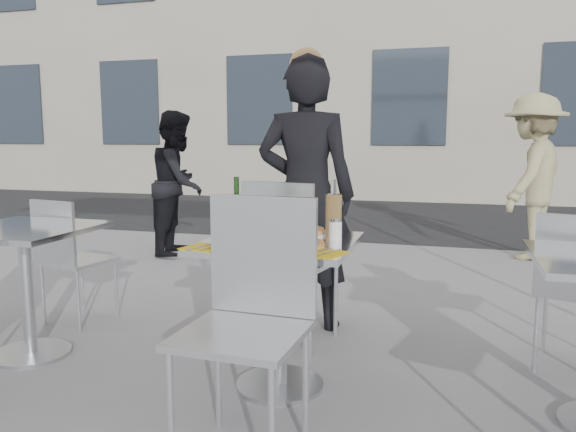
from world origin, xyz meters
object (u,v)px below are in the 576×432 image
(carafe, at_px, (334,215))
(wineglass_red_a, at_px, (292,219))
(chair_near, at_px, (252,303))
(side_table_left, at_px, (25,264))
(napkin_left, at_px, (205,247))
(side_chair_lfar, at_px, (67,251))
(salad_plate, at_px, (278,233))
(wineglass_white_a, at_px, (265,216))
(main_table, at_px, (280,283))
(pedestrian_b, at_px, (532,177))
(pedestrian_a, at_px, (178,183))
(wineglass_red_b, at_px, (298,219))
(pizza_far, at_px, (294,231))
(sugar_shaker, at_px, (335,229))
(woman_diner, at_px, (306,195))
(pizza_near, at_px, (288,244))
(wineglass_white_b, at_px, (292,216))
(napkin_right, at_px, (323,253))
(chair_far, at_px, (287,250))
(wine_bottle, at_px, (237,212))

(carafe, height_order, wineglass_red_a, carafe)
(chair_near, height_order, wineglass_red_a, chair_near)
(side_table_left, distance_m, napkin_left, 1.28)
(side_chair_lfar, bearing_deg, wineglass_red_a, 174.54)
(salad_plate, xyz_separation_m, wineglass_red_a, (0.07, -0.01, 0.07))
(salad_plate, distance_m, wineglass_white_a, 0.12)
(main_table, bearing_deg, pedestrian_b, 66.23)
(pedestrian_a, relative_size, wineglass_red_b, 9.69)
(main_table, relative_size, wineglass_red_a, 4.76)
(pizza_far, bearing_deg, pedestrian_a, 127.19)
(pedestrian_a, xyz_separation_m, wineglass_red_b, (2.09, -2.85, 0.10))
(sugar_shaker, bearing_deg, wineglass_red_b, -151.91)
(pizza_far, height_order, wineglass_red_b, wineglass_red_b)
(woman_diner, relative_size, pizza_far, 5.08)
(pizza_near, xyz_separation_m, wineglass_white_a, (-0.17, 0.16, 0.10))
(wineglass_white_b, bearing_deg, napkin_right, -54.76)
(pedestrian_b, bearing_deg, chair_far, -5.15)
(pedestrian_a, distance_m, napkin_left, 3.58)
(wineglass_red_a, bearing_deg, pizza_near, -84.66)
(woman_diner, height_order, wine_bottle, woman_diner)
(napkin_right, bearing_deg, wineglass_white_a, 160.95)
(chair_near, height_order, pizza_near, chair_near)
(carafe, distance_m, napkin_left, 0.65)
(chair_near, distance_m, carafe, 0.74)
(napkin_right, bearing_deg, pizza_far, 139.16)
(pedestrian_b, distance_m, sugar_shaker, 3.78)
(chair_far, xyz_separation_m, carafe, (0.36, -0.43, 0.28))
(salad_plate, height_order, wineglass_white_b, wineglass_white_b)
(pedestrian_a, distance_m, wineglass_red_b, 3.54)
(pedestrian_b, distance_m, wineglass_red_b, 3.92)
(side_chair_lfar, distance_m, wineglass_red_a, 1.80)
(pedestrian_b, xyz_separation_m, pizza_near, (-1.52, -3.75, -0.09))
(wineglass_red_a, bearing_deg, wine_bottle, 157.53)
(pizza_far, xyz_separation_m, wineglass_white_b, (0.02, -0.11, 0.09))
(wineglass_red_a, height_order, wineglass_red_b, same)
(carafe, bearing_deg, pedestrian_b, 68.83)
(main_table, relative_size, pizza_near, 2.19)
(chair_far, distance_m, napkin_left, 0.85)
(pedestrian_a, height_order, wineglass_white_a, pedestrian_a)
(chair_far, height_order, pedestrian_b, pedestrian_b)
(wine_bottle, distance_m, wineglass_red_b, 0.39)
(salad_plate, height_order, napkin_left, salad_plate)
(main_table, height_order, side_chair_lfar, side_chair_lfar)
(carafe, xyz_separation_m, wineglass_red_a, (-0.18, -0.13, -0.01))
(side_table_left, relative_size, chair_near, 0.74)
(pizza_near, height_order, napkin_right, pizza_near)
(salad_plate, distance_m, napkin_right, 0.38)
(wine_bottle, bearing_deg, wineglass_white_a, -26.21)
(wine_bottle, xyz_separation_m, napkin_left, (0.00, -0.40, -0.11))
(side_table_left, relative_size, chair_far, 0.75)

